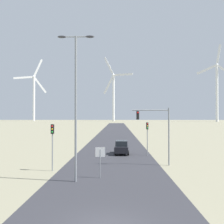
# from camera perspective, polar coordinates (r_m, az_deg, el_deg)

# --- Properties ---
(road_surface) EXTENTS (10.00, 240.00, 0.01)m
(road_surface) POSITION_cam_1_polar(r_m,az_deg,el_deg) (60.34, 0.64, -5.73)
(road_surface) COLOR #2D2D33
(road_surface) RESTS_ON ground
(streetlamp) EXTENTS (2.93, 0.32, 11.57)m
(streetlamp) POSITION_cam_1_polar(r_m,az_deg,el_deg) (20.96, -7.89, 4.34)
(streetlamp) COLOR gray
(streetlamp) RESTS_ON ground
(stop_sign_near) EXTENTS (0.81, 0.07, 2.57)m
(stop_sign_near) POSITION_cam_1_polar(r_m,az_deg,el_deg) (22.15, -2.59, -9.65)
(stop_sign_near) COLOR gray
(stop_sign_near) RESTS_ON ground
(traffic_light_post_near_left) EXTENTS (0.28, 0.33, 4.39)m
(traffic_light_post_near_left) POSITION_cam_1_polar(r_m,az_deg,el_deg) (25.35, -12.85, -5.30)
(traffic_light_post_near_left) COLOR gray
(traffic_light_post_near_left) RESTS_ON ground
(traffic_light_post_near_right) EXTENTS (0.28, 0.34, 4.30)m
(traffic_light_post_near_right) POSITION_cam_1_polar(r_m,az_deg,el_deg) (34.60, 7.70, -4.19)
(traffic_light_post_near_right) COLOR gray
(traffic_light_post_near_right) RESTS_ON ground
(traffic_light_mast_overhead) EXTENTS (3.90, 0.34, 6.04)m
(traffic_light_mast_overhead) POSITION_cam_1_polar(r_m,az_deg,el_deg) (27.83, 9.62, -2.75)
(traffic_light_mast_overhead) COLOR gray
(traffic_light_mast_overhead) RESTS_ON ground
(car_approaching) EXTENTS (1.98, 4.18, 1.83)m
(car_approaching) POSITION_cam_1_polar(r_m,az_deg,el_deg) (35.74, 2.10, -7.68)
(car_approaching) COLOR black
(car_approaching) RESTS_ON ground
(wind_turbine_far_left) EXTENTS (28.50, 11.50, 59.57)m
(wind_turbine_far_left) POSITION_cam_1_polar(r_m,az_deg,el_deg) (260.59, -16.64, 3.88)
(wind_turbine_far_left) COLOR white
(wind_turbine_far_left) RESTS_ON ground
(wind_turbine_left) EXTENTS (27.75, 15.27, 61.63)m
(wind_turbine_left) POSITION_cam_1_polar(r_m,az_deg,el_deg) (249.11, 0.34, 4.30)
(wind_turbine_left) COLOR white
(wind_turbine_left) RESTS_ON ground
(wind_turbine_center) EXTENTS (27.80, 13.86, 65.05)m
(wind_turbine_center) POSITION_cam_1_polar(r_m,az_deg,el_deg) (237.39, 21.88, 5.02)
(wind_turbine_center) COLOR white
(wind_turbine_center) RESTS_ON ground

